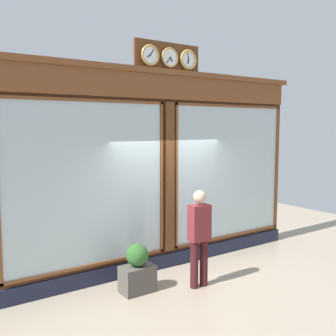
{
  "coord_description": "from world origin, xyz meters",
  "views": [
    {
      "loc": [
        4.29,
        6.19,
        2.77
      ],
      "look_at": [
        0.0,
        0.0,
        1.97
      ],
      "focal_mm": 41.96,
      "sensor_mm": 36.0,
      "label": 1
    }
  ],
  "objects": [
    {
      "name": "planter_shrub",
      "position": [
        1.1,
        0.69,
        0.64
      ],
      "size": [
        0.38,
        0.38,
        0.38
      ],
      "primitive_type": "sphere",
      "color": "#285623",
      "rests_on": "planter_box"
    },
    {
      "name": "shop_facade",
      "position": [
        -0.0,
        -0.13,
        1.92
      ],
      "size": [
        6.58,
        0.42,
        4.33
      ],
      "color": "#5B3319",
      "rests_on": "ground_plane"
    },
    {
      "name": "pedestrian",
      "position": [
        0.11,
        1.1,
        0.93
      ],
      "size": [
        0.37,
        0.24,
        1.69
      ],
      "color": "#3A1316",
      "rests_on": "ground_plane"
    },
    {
      "name": "planter_box",
      "position": [
        1.1,
        0.69,
        0.22
      ],
      "size": [
        0.56,
        0.36,
        0.45
      ],
      "primitive_type": "cube",
      "color": "#4C4742",
      "rests_on": "ground_plane"
    },
    {
      "name": "ground_plane",
      "position": [
        0.0,
        2.8,
        0.0
      ],
      "size": [
        14.0,
        14.0,
        0.0
      ],
      "primitive_type": "plane",
      "color": "gray"
    }
  ]
}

